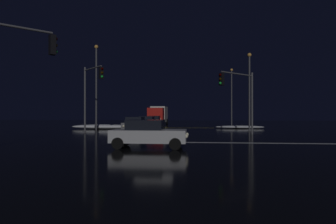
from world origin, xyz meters
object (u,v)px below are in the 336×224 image
sedan_gray (135,124)px  sedan_black (154,121)px  traffic_signal_ne (239,90)px  streetlamp_right_near (249,86)px  sedan_silver_crossing (148,134)px  traffic_signal_nw (91,87)px  streetlamp_left_near (96,81)px  sedan_blue (147,123)px  streetlamp_right_far (232,93)px  box_truck (158,115)px

sedan_gray → sedan_black: size_ratio=1.00×
traffic_signal_ne → streetlamp_right_near: (2.07, 6.57, 1.01)m
sedan_silver_crossing → sedan_gray: bearing=105.2°
streetlamp_right_near → sedan_silver_crossing: bearing=-117.5°
traffic_signal_nw → streetlamp_left_near: size_ratio=0.65×
sedan_silver_crossing → streetlamp_right_near: (8.55, 16.41, 4.17)m
sedan_gray → sedan_black: same height
streetlamp_right_near → sedan_blue: bearing=168.7°
streetlamp_left_near → streetlamp_right_far: streetlamp_left_near is taller
streetlamp_left_near → streetlamp_right_far: bearing=42.7°
sedan_silver_crossing → streetlamp_left_near: (-8.82, 16.41, 4.83)m
streetlamp_right_near → sedan_gray: bearing=-163.8°
traffic_signal_nw → streetlamp_left_near: streetlamp_left_near is taller
sedan_blue → streetlamp_right_far: size_ratio=0.46×
traffic_signal_nw → streetlamp_right_near: size_ratio=0.75×
sedan_black → traffic_signal_nw: traffic_signal_nw is taller
traffic_signal_nw → streetlamp_left_near: (-1.73, 6.23, 1.23)m
traffic_signal_nw → streetlamp_left_near: bearing=105.5°
box_truck → streetlamp_right_near: 19.93m
sedan_black → traffic_signal_ne: bearing=-57.4°
streetlamp_left_near → sedan_gray: bearing=-33.5°
sedan_black → sedan_silver_crossing: 25.47m
box_truck → sedan_silver_crossing: box_truck is taller
traffic_signal_nw → streetlamp_right_near: streetlamp_right_near is taller
box_truck → streetlamp_left_near: (-5.25, -15.49, 3.93)m
streetlamp_left_near → streetlamp_right_far: size_ratio=1.06×
sedan_gray → box_truck: bearing=90.2°
traffic_signal_ne → streetlamp_left_near: 16.73m
traffic_signal_ne → streetlamp_right_far: (2.07, 22.57, 1.39)m
sedan_black → streetlamp_left_near: size_ratio=0.44×
streetlamp_left_near → sedan_silver_crossing: bearing=-61.8°
sedan_black → sedan_gray: bearing=-90.6°
sedan_gray → traffic_signal_ne: (9.99, -3.05, 3.16)m
streetlamp_right_far → streetlamp_left_near: bearing=-137.3°
sedan_gray → box_truck: 19.02m
sedan_black → streetlamp_left_near: bearing=-121.7°
streetlamp_right_far → streetlamp_right_near: 16.00m
sedan_blue → sedan_black: 6.47m
sedan_black → streetlamp_right_far: (11.92, 7.17, 4.55)m
sedan_blue → sedan_silver_crossing: bearing=-80.0°
traffic_signal_ne → streetlamp_left_near: (-15.30, 6.57, 1.67)m
sedan_black → streetlamp_right_near: 15.41m
sedan_black → traffic_signal_nw: bearing=-103.8°
sedan_blue → box_truck: bearing=91.1°
sedan_blue → streetlamp_right_far: 18.63m
box_truck → streetlamp_left_near: streetlamp_left_near is taller
sedan_gray → traffic_signal_nw: (-3.57, -2.72, 3.60)m
box_truck → streetlamp_left_near: 16.82m
sedan_blue → sedan_silver_crossing: same height
sedan_black → streetlamp_left_near: streetlamp_left_near is taller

